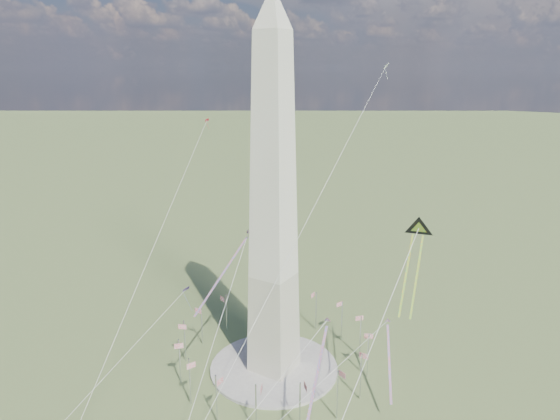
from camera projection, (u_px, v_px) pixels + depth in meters
The scene contains 11 objects.
ground at pixel (274, 369), 141.41m from camera, with size 2000.00×2000.00×0.00m, color #4F6633.
plaza at pixel (274, 367), 141.30m from camera, with size 36.00×36.00×0.80m, color #AEAB9F.
washington_monument at pixel (273, 206), 128.28m from camera, with size 15.56×15.56×100.00m.
flagpole_ring at pixel (274, 346), 139.42m from camera, with size 54.40×54.40×13.00m.
kite_delta_black at pixel (418, 233), 118.20m from camera, with size 8.96×21.70×17.71m.
kite_diamond_purple at pixel (186, 292), 148.71m from camera, with size 1.93×2.79×8.23m.
kite_streamer_left at pixel (320, 360), 108.71m from camera, with size 7.60×24.04×16.83m.
kite_streamer_mid at pixel (231, 260), 126.73m from camera, with size 2.15×22.90×15.72m.
kite_streamer_right at pixel (389, 350), 127.71m from camera, with size 8.80×17.89×13.09m.
kite_small_red at pixel (207, 121), 172.16m from camera, with size 1.30×1.85×3.85m.
kite_small_white at pixel (386, 67), 154.39m from camera, with size 1.49×2.29×4.99m.
Camera 1 is at (65.10, -105.15, 82.06)m, focal length 32.00 mm.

